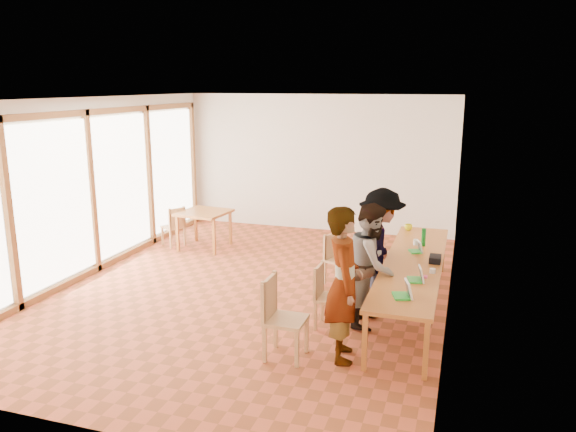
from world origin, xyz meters
name	(u,v)px	position (x,y,z in m)	size (l,w,h in m)	color
ground	(254,289)	(0.00, 0.00, 0.00)	(8.00, 8.00, 0.00)	#B04A2A
wall_back	(318,163)	(0.00, 4.00, 1.50)	(6.00, 0.10, 3.00)	silver
wall_front	(89,282)	(0.00, -4.00, 1.50)	(6.00, 0.10, 3.00)	silver
wall_right	(454,210)	(3.00, 0.00, 1.50)	(0.10, 8.00, 3.00)	silver
window_wall	(91,187)	(-2.96, 0.00, 1.50)	(0.10, 8.00, 3.00)	white
ceiling	(251,97)	(0.00, 0.00, 3.02)	(6.00, 8.00, 0.04)	white
communal_table	(413,265)	(2.50, -0.14, 0.70)	(0.80, 4.00, 0.75)	#A55624
side_table	(204,215)	(-1.77, 1.86, 0.67)	(0.90, 0.90, 0.75)	#A55624
chair_near	(277,309)	(1.10, -2.05, 0.61)	(0.47, 0.47, 0.53)	tan
chair_mid	(325,289)	(1.43, -1.04, 0.53)	(0.41, 0.41, 0.46)	tan
chair_far	(335,253)	(1.17, 0.68, 0.51)	(0.50, 0.50, 0.44)	tan
chair_empty	(380,248)	(1.82, 1.26, 0.49)	(0.41, 0.41, 0.42)	tan
chair_spare	(175,222)	(-2.38, 1.79, 0.50)	(0.52, 0.52, 0.43)	tan
person_near	(344,284)	(1.85, -1.84, 0.93)	(0.68, 0.45, 1.86)	gray
person_mid	(372,264)	(2.00, -0.73, 0.84)	(0.82, 0.64, 1.68)	gray
person_far	(381,249)	(2.03, -0.12, 0.89)	(1.15, 0.66, 1.77)	gray
laptop_near	(405,293)	(2.53, -1.57, 0.81)	(0.28, 0.29, 0.21)	green
laptop_mid	(418,277)	(2.63, -0.96, 0.80)	(0.24, 0.27, 0.20)	green
laptop_far	(417,249)	(2.51, 0.33, 0.80)	(0.24, 0.25, 0.18)	green
yellow_mug	(408,227)	(2.25, 1.59, 0.80)	(0.14, 0.14, 0.11)	#D0CE0B
green_bottle	(424,237)	(2.57, 0.70, 0.89)	(0.07, 0.07, 0.28)	#10631B
clear_glass	(416,242)	(2.45, 0.72, 0.80)	(0.07, 0.07, 0.09)	silver
condiment_cup	(433,271)	(2.79, -0.58, 0.78)	(0.08, 0.08, 0.06)	white
pink_phone	(425,277)	(2.71, -0.78, 0.76)	(0.05, 0.10, 0.01)	#CD2E66
black_pouch	(435,259)	(2.79, -0.08, 0.80)	(0.16, 0.26, 0.09)	black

